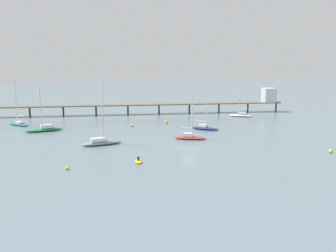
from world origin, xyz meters
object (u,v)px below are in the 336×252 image
Objects in this scene: sailboat_white at (240,114)px; dinghy_yellow at (138,161)px; pier at (195,101)px; sailboat_gray at (101,141)px; mooring_buoy_outer at (67,168)px; sailboat_navy at (205,127)px; sailboat_green at (44,128)px; mooring_buoy_inner at (132,125)px; mooring_buoy_near at (166,122)px; mooring_buoy_mid at (331,151)px; sailboat_red at (190,136)px; sailboat_teal at (19,123)px.

dinghy_yellow is at bearing -132.99° from sailboat_white.
pier is 46.62m from sailboat_gray.
pier reaches higher than mooring_buoy_outer.
sailboat_white is 1.23× the size of sailboat_navy.
sailboat_green is 4.52× the size of dinghy_yellow.
pier is 120.02× the size of mooring_buoy_inner.
mooring_buoy_near is 1.39× the size of mooring_buoy_outer.
mooring_buoy_inner is 1.08× the size of mooring_buoy_mid.
dinghy_yellow is at bearing -71.00° from sailboat_gray.
sailboat_red is 4.43× the size of dinghy_yellow.
sailboat_white is 13.48× the size of mooring_buoy_near.
sailboat_teal is at bearing 142.70° from mooring_buoy_mid.
sailboat_green is at bearing 146.32° from mooring_buoy_mid.
sailboat_white is 14.58× the size of mooring_buoy_inner.
mooring_buoy_near is at bearing 55.33° from mooring_buoy_outer.
sailboat_teal is 20.00× the size of mooring_buoy_outer.
sailboat_teal is 15.61× the size of mooring_buoy_inner.
sailboat_navy is at bearing 38.43° from mooring_buoy_outer.
sailboat_white is at bearing 85.93° from mooring_buoy_mid.
mooring_buoy_near is (-23.09, -5.30, -0.24)m from sailboat_white.
sailboat_navy is at bearing -103.70° from pier.
sailboat_teal reaches higher than sailboat_navy.
sailboat_navy is at bearing -58.81° from mooring_buoy_near.
mooring_buoy_inner is 44.78m from mooring_buoy_mid.
sailboat_green is 53.09m from sailboat_white.
mooring_buoy_inner is at bearing 63.84° from sailboat_gray.
sailboat_white is at bearing 40.37° from mooring_buoy_outer.
dinghy_yellow is (-19.65, -23.06, -0.34)m from sailboat_navy.
pier is at bearing 61.98° from dinghy_yellow.
mooring_buoy_mid is at bearing -48.96° from mooring_buoy_inner.
sailboat_gray reaches higher than sailboat_green.
pier is 7.07× the size of sailboat_gray.
mooring_buoy_mid is at bearing -60.93° from mooring_buoy_near.
mooring_buoy_near is at bearing 68.53° from dinghy_yellow.
mooring_buoy_outer is at bearing 178.13° from mooring_buoy_mid.
sailboat_teal reaches higher than sailboat_red.
mooring_buoy_mid is (49.44, -32.94, -0.34)m from sailboat_green.
sailboat_white is 23.04m from sailboat_navy.
sailboat_navy is 11.89× the size of mooring_buoy_inner.
dinghy_yellow is at bearing -118.02° from pier.
pier is at bearing 48.90° from sailboat_gray.
sailboat_red is 19.44m from mooring_buoy_inner.
sailboat_gray reaches higher than mooring_buoy_outer.
mooring_buoy_inner is at bearing -18.57° from sailboat_teal.
sailboat_white reaches higher than mooring_buoy_mid.
sailboat_white is 23.69m from mooring_buoy_near.
sailboat_gray is 26.90m from mooring_buoy_near.
sailboat_teal is at bearing 124.26° from sailboat_green.
sailboat_green reaches higher than mooring_buoy_outer.
sailboat_white is at bearing 47.01° from dinghy_yellow.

